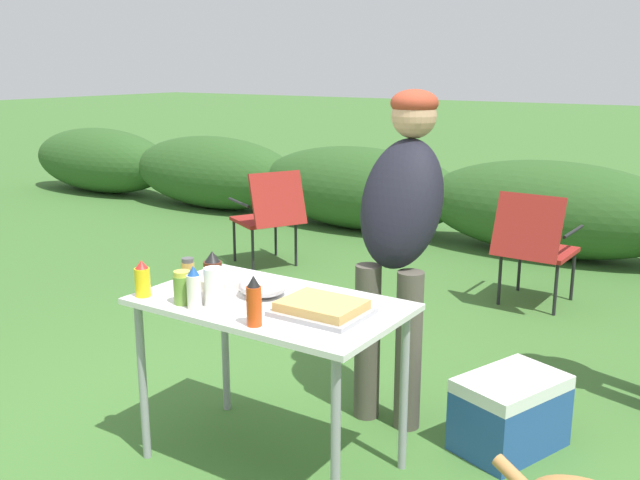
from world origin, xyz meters
TOP-DOWN VIEW (x-y plane):
  - ground_plane at (0.00, 0.00)m, footprint 60.00×60.00m
  - shrub_hedge at (-0.00, 4.15)m, footprint 14.40×0.90m
  - folding_table at (0.00, 0.00)m, footprint 1.10×0.64m
  - food_tray at (0.27, -0.02)m, footprint 0.35×0.28m
  - plate_stack at (-0.29, 0.05)m, footprint 0.21×0.21m
  - mixing_bowl at (-0.06, 0.04)m, footprint 0.20×0.20m
  - paper_cup_stack at (-0.16, -0.17)m, footprint 0.08×0.08m
  - spice_jar at (-0.41, -0.04)m, footprint 0.06×0.06m
  - hot_sauce_bottle at (0.12, -0.26)m, footprint 0.06×0.06m
  - mayo_bottle at (-0.20, -0.23)m, footprint 0.06×0.06m
  - bbq_sauce_bottle at (-0.21, -0.10)m, footprint 0.08×0.08m
  - relish_jar at (-0.28, -0.22)m, footprint 0.07×0.07m
  - mustard_bottle at (-0.48, -0.24)m, footprint 0.06×0.06m
  - standing_person_with_beanie at (0.23, 0.71)m, footprint 0.42×0.51m
  - camp_chair_green_behind_table at (0.30, 2.66)m, footprint 0.50×0.61m
  - camp_chair_near_hedge at (-1.88, 2.46)m, footprint 0.74×0.68m
  - cooler_box at (0.82, 0.69)m, footprint 0.47×0.56m

SIDE VIEW (x-z plane):
  - ground_plane at x=0.00m, z-range 0.00..0.00m
  - cooler_box at x=0.82m, z-range 0.00..0.34m
  - shrub_hedge at x=0.00m, z-range 0.00..0.86m
  - camp_chair_green_behind_table at x=0.30m, z-range 0.05..0.88m
  - camp_chair_near_hedge at x=-1.88m, z-range 0.05..0.88m
  - folding_table at x=0.00m, z-range 0.29..1.03m
  - plate_stack at x=-0.29m, z-range 0.74..0.78m
  - food_tray at x=0.27m, z-range 0.74..0.79m
  - mixing_bowl at x=-0.06m, z-range 0.74..0.83m
  - spice_jar at x=-0.41m, z-range 0.74..0.87m
  - relish_jar at x=-0.28m, z-range 0.74..0.88m
  - mustard_bottle at x=-0.48m, z-range 0.74..0.89m
  - paper_cup_stack at x=-0.16m, z-range 0.74..0.90m
  - mayo_bottle at x=-0.20m, z-range 0.74..0.91m
  - hot_sauce_bottle at x=0.12m, z-range 0.74..0.93m
  - bbq_sauce_bottle at x=-0.21m, z-range 0.73..0.94m
  - standing_person_with_beanie at x=0.23m, z-range 0.18..1.76m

